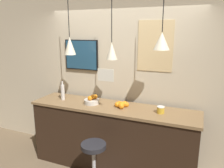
{
  "coord_description": "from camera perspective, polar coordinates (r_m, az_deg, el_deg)",
  "views": [
    {
      "loc": [
        1.21,
        -2.33,
        2.16
      ],
      "look_at": [
        0.0,
        0.59,
        1.39
      ],
      "focal_mm": 35.0,
      "sensor_mm": 36.0,
      "label": 1
    }
  ],
  "objects": [
    {
      "name": "back_wall",
      "position": [
        3.61,
        2.55,
        2.36
      ],
      "size": [
        8.0,
        0.06,
        2.9
      ],
      "color": "beige",
      "rests_on": "ground_plane"
    },
    {
      "name": "service_counter",
      "position": [
        3.55,
        -0.0,
        -13.75
      ],
      "size": [
        2.59,
        0.62,
        1.04
      ],
      "color": "black",
      "rests_on": "ground_plane"
    },
    {
      "name": "bar_stool",
      "position": [
        3.13,
        -4.76,
        -19.92
      ],
      "size": [
        0.46,
        0.46,
        0.72
      ],
      "color": "#B7B7BC",
      "rests_on": "ground_plane"
    },
    {
      "name": "fruit_bowl",
      "position": [
        3.46,
        -5.26,
        -4.31
      ],
      "size": [
        0.24,
        0.24,
        0.15
      ],
      "color": "beige",
      "rests_on": "service_counter"
    },
    {
      "name": "orange_pile",
      "position": [
        3.3,
        2.44,
        -5.38
      ],
      "size": [
        0.21,
        0.2,
        0.09
      ],
      "color": "orange",
      "rests_on": "service_counter"
    },
    {
      "name": "juice_bottle",
      "position": [
        3.71,
        -12.76,
        -2.02
      ],
      "size": [
        0.06,
        0.06,
        0.32
      ],
      "color": "silver",
      "rests_on": "service_counter"
    },
    {
      "name": "spread_jar",
      "position": [
        3.13,
        12.59,
        -6.6
      ],
      "size": [
        0.1,
        0.1,
        0.1
      ],
      "color": "gold",
      "rests_on": "service_counter"
    },
    {
      "name": "pendant_lamp_left",
      "position": [
        3.48,
        -10.97,
        9.84
      ],
      "size": [
        0.18,
        0.18,
        1.0
      ],
      "color": "black"
    },
    {
      "name": "pendant_lamp_middle",
      "position": [
        3.16,
        -0.07,
        8.75
      ],
      "size": [
        0.16,
        0.16,
        1.05
      ],
      "color": "black"
    },
    {
      "name": "pendant_lamp_right",
      "position": [
        2.95,
        12.86,
        10.93
      ],
      "size": [
        0.21,
        0.21,
        0.89
      ],
      "color": "black"
    },
    {
      "name": "mounted_tv",
      "position": [
        3.83,
        -7.98,
        7.54
      ],
      "size": [
        0.62,
        0.04,
        0.51
      ],
      "color": "black"
    },
    {
      "name": "hanging_menu_board",
      "position": [
        3.0,
        -1.76,
        2.36
      ],
      "size": [
        0.24,
        0.01,
        0.17
      ],
      "color": "silver"
    },
    {
      "name": "wall_poster",
      "position": [
        3.37,
        11.22,
        9.65
      ],
      "size": [
        0.53,
        0.01,
        0.76
      ],
      "color": "#DBBC84"
    }
  ]
}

